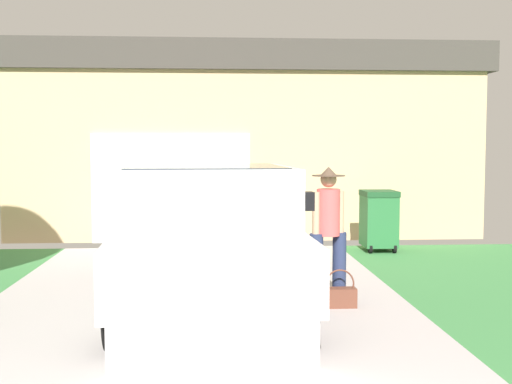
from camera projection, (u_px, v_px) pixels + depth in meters
pickup_truck at (205, 243)px, 7.71m from camera, size 2.33×5.59×1.70m
person_with_hat at (328, 232)px, 7.84m from camera, size 0.47×0.40×1.68m
handbag at (340, 296)px, 7.68m from camera, size 0.39×0.17×0.46m
house_with_garage at (242, 141)px, 15.38m from camera, size 10.16×5.33×4.05m
wheeled_trash_bin at (379, 218)px, 11.76m from camera, size 0.60×0.72×1.11m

